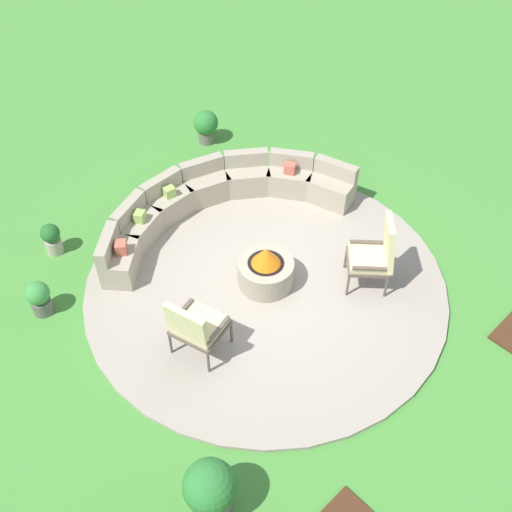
# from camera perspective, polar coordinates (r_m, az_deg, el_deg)

# --- Properties ---
(ground_plane) EXTENTS (24.00, 24.00, 0.00)m
(ground_plane) POSITION_cam_1_polar(r_m,az_deg,el_deg) (8.84, 0.90, -2.71)
(ground_plane) COLOR #478C38
(patio_circle) EXTENTS (5.20, 5.20, 0.06)m
(patio_circle) POSITION_cam_1_polar(r_m,az_deg,el_deg) (8.81, 0.90, -2.58)
(patio_circle) COLOR #9E9384
(patio_circle) RESTS_ON ground_plane
(fire_pit) EXTENTS (0.80, 0.80, 0.68)m
(fire_pit) POSITION_cam_1_polar(r_m,az_deg,el_deg) (8.60, 0.92, -1.29)
(fire_pit) COLOR #9E937F
(fire_pit) RESTS_ON patio_circle
(curved_stone_bench) EXTENTS (4.13, 2.19, 0.69)m
(curved_stone_bench) POSITION_cam_1_polar(r_m,az_deg,el_deg) (9.68, -3.73, 5.23)
(curved_stone_bench) COLOR #9E937F
(curved_stone_bench) RESTS_ON patio_circle
(lounge_chair_front_left) EXTENTS (0.75, 0.75, 1.02)m
(lounge_chair_front_left) POSITION_cam_1_polar(r_m,az_deg,el_deg) (7.63, -5.70, -6.55)
(lounge_chair_front_left) COLOR brown
(lounge_chair_front_left) RESTS_ON patio_circle
(lounge_chair_front_right) EXTENTS (0.81, 0.83, 1.17)m
(lounge_chair_front_right) POSITION_cam_1_polar(r_m,az_deg,el_deg) (8.54, 11.21, 0.24)
(lounge_chair_front_right) COLOR brown
(lounge_chair_front_right) RESTS_ON patio_circle
(potted_plant_0) EXTENTS (0.45, 0.45, 0.63)m
(potted_plant_0) POSITION_cam_1_polar(r_m,az_deg,el_deg) (11.38, -4.71, 12.14)
(potted_plant_0) COLOR #605B56
(potted_plant_0) RESTS_ON ground_plane
(potted_plant_2) EXTENTS (0.33, 0.33, 0.55)m
(potted_plant_2) POSITION_cam_1_polar(r_m,az_deg,el_deg) (8.80, -19.70, -3.64)
(potted_plant_2) COLOR #605B56
(potted_plant_2) RESTS_ON ground_plane
(potted_plant_3) EXTENTS (0.57, 0.57, 0.83)m
(potted_plant_3) POSITION_cam_1_polar(r_m,az_deg,el_deg) (6.72, -4.33, -21.02)
(potted_plant_3) COLOR #605B56
(potted_plant_3) RESTS_ON ground_plane
(potted_plant_4) EXTENTS (0.29, 0.29, 0.52)m
(potted_plant_4) POSITION_cam_1_polar(r_m,az_deg,el_deg) (9.62, -18.63, 1.60)
(potted_plant_4) COLOR #A89E8E
(potted_plant_4) RESTS_ON ground_plane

